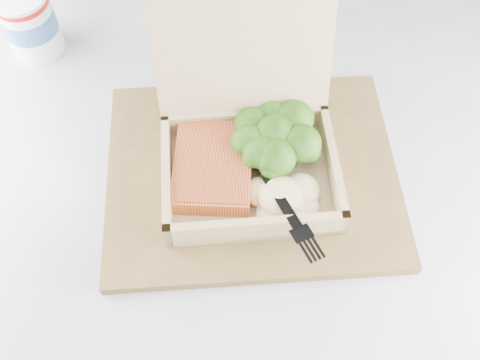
% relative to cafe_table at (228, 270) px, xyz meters
% --- Properties ---
extents(floor, '(4.00, 4.00, 0.00)m').
position_rel_cafe_table_xyz_m(floor, '(0.12, 0.34, -0.56)').
color(floor, gray).
rests_on(floor, ground).
extents(cafe_table, '(1.06, 1.06, 0.76)m').
position_rel_cafe_table_xyz_m(cafe_table, '(0.00, 0.00, 0.00)').
color(cafe_table, black).
rests_on(cafe_table, floor).
extents(serving_tray, '(0.45, 0.40, 0.02)m').
position_rel_cafe_table_xyz_m(serving_tray, '(0.02, 0.06, 0.20)').
color(serving_tray, brown).
rests_on(serving_tray, cafe_table).
extents(takeout_container, '(0.28, 0.28, 0.20)m').
position_rel_cafe_table_xyz_m(takeout_container, '(0.01, 0.08, 0.26)').
color(takeout_container, tan).
rests_on(takeout_container, serving_tray).
extents(salmon_fillet, '(0.12, 0.14, 0.03)m').
position_rel_cafe_table_xyz_m(salmon_fillet, '(-0.03, 0.04, 0.24)').
color(salmon_fillet, orange).
rests_on(salmon_fillet, takeout_container).
extents(broccoli_pile, '(0.12, 0.12, 0.04)m').
position_rel_cafe_table_xyz_m(broccoli_pile, '(0.04, 0.10, 0.24)').
color(broccoli_pile, '#3D771A').
rests_on(broccoli_pile, takeout_container).
extents(mashed_potatoes, '(0.09, 0.08, 0.03)m').
position_rel_cafe_table_xyz_m(mashed_potatoes, '(0.07, 0.02, 0.24)').
color(mashed_potatoes, beige).
rests_on(mashed_potatoes, takeout_container).
extents(plastic_fork, '(0.12, 0.14, 0.02)m').
position_rel_cafe_table_xyz_m(plastic_fork, '(0.05, 0.03, 0.25)').
color(plastic_fork, black).
rests_on(plastic_fork, mashed_potatoes).
extents(paper_cup, '(0.08, 0.08, 0.10)m').
position_rel_cafe_table_xyz_m(paper_cup, '(-0.35, 0.22, 0.25)').
color(paper_cup, white).
rests_on(paper_cup, cafe_table).
extents(receipt, '(0.09, 0.14, 0.00)m').
position_rel_cafe_table_xyz_m(receipt, '(-0.02, 0.27, 0.20)').
color(receipt, white).
rests_on(receipt, cafe_table).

